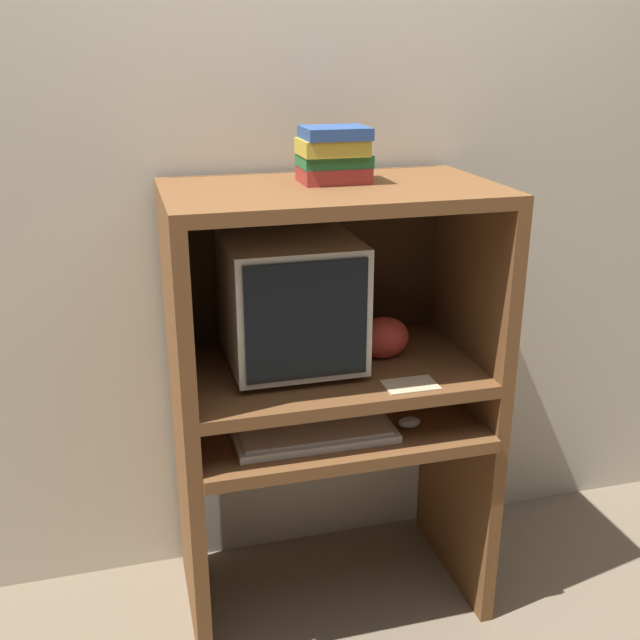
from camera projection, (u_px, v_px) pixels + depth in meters
name	position (u px, v px, depth m)	size (l,w,h in m)	color
wall_back	(303.00, 171.00, 2.27)	(6.00, 0.06, 2.60)	beige
desk_base	(333.00, 490.00, 2.26)	(0.89, 0.54, 0.64)	brown
desk_monitor_shelf	(331.00, 376.00, 2.16)	(0.89, 0.52, 0.16)	brown
hutch_upper	(329.00, 246.00, 2.06)	(0.89, 0.52, 0.51)	brown
crt_monitor	(291.00, 301.00, 2.09)	(0.36, 0.38, 0.37)	beige
keyboard	(316.00, 436.00, 2.05)	(0.45, 0.16, 0.03)	beige
mouse	(409.00, 422.00, 2.12)	(0.07, 0.04, 0.03)	#B7B7B7
snack_bag	(384.00, 338.00, 2.18)	(0.15, 0.11, 0.12)	#BC382D
book_stack	(334.00, 155.00, 2.00)	(0.19, 0.15, 0.15)	maroon
paper_card	(410.00, 385.00, 2.02)	(0.14, 0.09, 0.00)	#CCB28C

